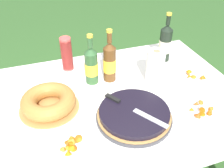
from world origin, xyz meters
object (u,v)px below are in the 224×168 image
object	(u,v)px
cup_stack	(67,54)
snack_plate_left	(201,111)
paper_towel_roll	(155,67)
serving_knife	(130,107)
bundt_cake	(48,102)
juice_bottle_red	(165,43)
cider_bottle_green	(91,65)
snack_plate_right	(73,147)
snack_plate_near	(194,78)
berry_tart	(134,115)
cider_bottle_amber	(110,62)

from	to	relation	value
cup_stack	snack_plate_left	xyz separation A→B (m)	(0.58, -0.66, -0.10)
paper_towel_roll	snack_plate_left	bearing A→B (deg)	-72.56
serving_knife	bundt_cake	world-z (taller)	bundt_cake
bundt_cake	juice_bottle_red	distance (m)	0.88
cider_bottle_green	snack_plate_right	bearing A→B (deg)	-114.74
cup_stack	snack_plate_right	xyz separation A→B (m)	(-0.11, -0.68, -0.10)
bundt_cake	paper_towel_roll	distance (m)	0.65
snack_plate_right	paper_towel_roll	bearing A→B (deg)	31.89
snack_plate_near	juice_bottle_red	bearing A→B (deg)	102.74
cider_bottle_green	snack_plate_right	distance (m)	0.54
cup_stack	cider_bottle_green	world-z (taller)	cider_bottle_green
serving_knife	snack_plate_right	xyz separation A→B (m)	(-0.32, -0.12, -0.05)
bundt_cake	cider_bottle_green	xyz separation A→B (m)	(0.29, 0.17, 0.07)
berry_tart	juice_bottle_red	distance (m)	0.67
snack_plate_right	juice_bottle_red	bearing A→B (deg)	37.12
snack_plate_near	berry_tart	bearing A→B (deg)	-157.06
serving_knife	bundt_cake	xyz separation A→B (m)	(-0.39, 0.20, -0.02)
snack_plate_left	paper_towel_roll	xyz separation A→B (m)	(-0.11, 0.34, 0.09)
cider_bottle_green	cup_stack	bearing A→B (deg)	119.87
berry_tart	cup_stack	distance (m)	0.64
juice_bottle_red	berry_tart	bearing A→B (deg)	-131.34
snack_plate_near	paper_towel_roll	xyz separation A→B (m)	(-0.25, 0.06, 0.10)
bundt_cake	cider_bottle_green	distance (m)	0.34
cider_bottle_green	juice_bottle_red	world-z (taller)	juice_bottle_red
serving_knife	snack_plate_near	size ratio (longest dim) A/B	1.43
snack_plate_near	cider_bottle_amber	bearing A→B (deg)	161.34
serving_knife	cup_stack	world-z (taller)	cup_stack
cider_bottle_green	cider_bottle_amber	world-z (taller)	cider_bottle_amber
berry_tart	cider_bottle_green	distance (m)	0.42
cup_stack	snack_plate_near	size ratio (longest dim) A/B	0.99
serving_knife	snack_plate_near	bearing A→B (deg)	77.74
berry_tart	bundt_cake	xyz separation A→B (m)	(-0.40, 0.23, 0.02)
paper_towel_roll	juice_bottle_red	bearing A→B (deg)	49.68
cider_bottle_amber	snack_plate_near	size ratio (longest dim) A/B	1.45
bundt_cake	snack_plate_near	xyz separation A→B (m)	(0.90, -0.01, -0.03)
berry_tart	snack_plate_left	bearing A→B (deg)	-11.17
snack_plate_left	paper_towel_roll	bearing A→B (deg)	107.44
snack_plate_near	paper_towel_roll	world-z (taller)	paper_towel_roll
cup_stack	cider_bottle_amber	xyz separation A→B (m)	(0.22, -0.21, 0.01)
serving_knife	paper_towel_roll	xyz separation A→B (m)	(0.26, 0.25, 0.04)
bundt_cake	juice_bottle_red	world-z (taller)	juice_bottle_red
cider_bottle_amber	snack_plate_left	bearing A→B (deg)	-51.42
berry_tart	cider_bottle_amber	distance (m)	0.39
snack_plate_right	bundt_cake	bearing A→B (deg)	101.18
bundt_cake	cider_bottle_amber	world-z (taller)	cider_bottle_amber
berry_tart	snack_plate_right	xyz separation A→B (m)	(-0.34, -0.09, -0.02)
serving_knife	snack_plate_right	size ratio (longest dim) A/B	1.40
berry_tart	cup_stack	bearing A→B (deg)	111.33
bundt_cake	cider_bottle_amber	distance (m)	0.43
bundt_cake	cup_stack	distance (m)	0.41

